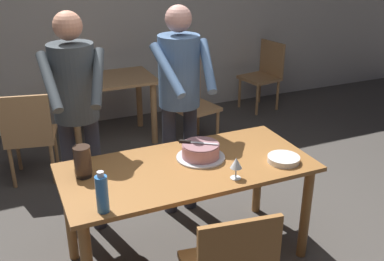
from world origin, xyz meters
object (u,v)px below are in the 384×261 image
at_px(main_dining_table, 188,180).
at_px(hurricane_lamp, 83,162).
at_px(person_cutting_cake, 180,90).
at_px(background_table, 109,92).
at_px(background_chair_1, 30,133).
at_px(person_standing_beside, 76,103).
at_px(background_chair_3, 264,73).
at_px(plate_stack, 284,159).
at_px(water_bottle, 102,193).
at_px(background_chair_2, 191,101).
at_px(wine_glass_near, 236,164).
at_px(cake_knife, 190,142).
at_px(cake_on_platter, 201,151).

distance_m(main_dining_table, hurricane_lamp, 0.71).
xyz_separation_m(person_cutting_cake, background_table, (-0.18, 1.67, -0.50)).
bearing_deg(background_table, background_chair_1, -145.02).
bearing_deg(person_standing_beside, background_chair_3, 33.97).
relative_size(main_dining_table, plate_stack, 7.69).
height_order(main_dining_table, background_chair_1, background_chair_1).
bearing_deg(water_bottle, background_table, 75.63).
bearing_deg(person_standing_beside, background_chair_2, 40.74).
distance_m(wine_glass_near, person_standing_beside, 1.24).
distance_m(main_dining_table, person_cutting_cake, 0.77).
relative_size(wine_glass_near, person_cutting_cake, 0.08).
bearing_deg(water_bottle, background_chair_2, 55.87).
relative_size(hurricane_lamp, person_cutting_cake, 0.12).
relative_size(cake_knife, person_cutting_cake, 0.14).
distance_m(cake_knife, background_table, 2.18).
bearing_deg(main_dining_table, background_chair_2, 65.95).
bearing_deg(main_dining_table, background_chair_1, 118.81).
bearing_deg(person_standing_beside, hurricane_lamp, -97.96).
bearing_deg(background_chair_1, cake_knife, -57.65).
height_order(water_bottle, person_cutting_cake, person_cutting_cake).
bearing_deg(cake_on_platter, water_bottle, -153.62).
distance_m(wine_glass_near, water_bottle, 0.86).
relative_size(person_standing_beside, background_chair_3, 1.91).
bearing_deg(water_bottle, hurricane_lamp, 92.68).
relative_size(cake_knife, background_chair_2, 0.26).
distance_m(hurricane_lamp, background_table, 2.27).
xyz_separation_m(plate_stack, background_chair_2, (0.21, 2.08, -0.28)).
xyz_separation_m(cake_knife, plate_stack, (0.56, -0.32, -0.10)).
bearing_deg(water_bottle, main_dining_table, 26.02).
bearing_deg(background_table, background_chair_3, 6.37).
bearing_deg(person_standing_beside, background_chair_1, 106.84).
distance_m(wine_glass_near, background_chair_3, 3.44).
relative_size(wine_glass_near, background_chair_2, 0.16).
relative_size(hurricane_lamp, background_table, 0.21).
bearing_deg(plate_stack, main_dining_table, 161.33).
relative_size(cake_knife, background_chair_1, 0.26).
bearing_deg(plate_stack, person_standing_beside, 145.19).
xyz_separation_m(cake_knife, person_cutting_cake, (0.13, 0.50, 0.21)).
xyz_separation_m(cake_on_platter, person_cutting_cake, (0.07, 0.54, 0.27)).
height_order(background_table, background_chair_3, background_chair_3).
xyz_separation_m(hurricane_lamp, person_standing_beside, (0.07, 0.51, 0.22)).
bearing_deg(hurricane_lamp, wine_glass_near, -24.81).
xyz_separation_m(person_standing_beside, background_chair_2, (1.43, 1.23, -0.58)).
xyz_separation_m(cake_on_platter, cake_knife, (-0.06, 0.04, 0.06)).
xyz_separation_m(cake_on_platter, wine_glass_near, (0.09, -0.35, 0.05)).
distance_m(cake_on_platter, background_chair_2, 1.96).
bearing_deg(cake_knife, background_chair_2, 66.47).
height_order(cake_on_platter, cake_knife, cake_knife).
bearing_deg(person_standing_beside, wine_glass_near, -48.55).
bearing_deg(background_chair_1, background_chair_2, 7.80).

